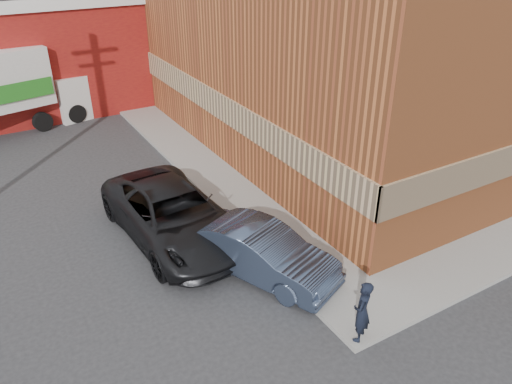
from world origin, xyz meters
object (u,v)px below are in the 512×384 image
sedan (262,252)px  man (362,312)px  brick_building (362,20)px  suv_a (173,215)px

sedan → man: bearing=-102.9°
man → brick_building: bearing=-163.5°
sedan → suv_a: size_ratio=0.74×
man → suv_a: (-1.93, 6.01, -0.08)m
man → sedan: size_ratio=0.36×
man → sedan: bearing=-113.5°
brick_building → sedan: 12.49m
man → suv_a: size_ratio=0.27×
brick_building → man: bearing=-129.5°
brick_building → suv_a: bearing=-156.9°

